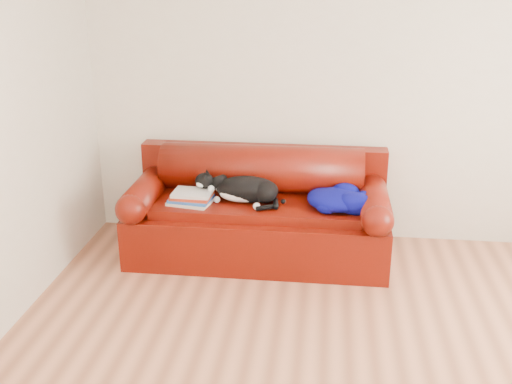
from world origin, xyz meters
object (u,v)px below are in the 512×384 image
(book_stack, at_px, (192,197))
(cat, at_px, (246,190))
(sofa_base, at_px, (258,229))
(blanket, at_px, (338,199))

(book_stack, distance_m, cat, 0.44)
(sofa_base, height_order, blanket, blanket)
(book_stack, bearing_deg, sofa_base, 15.29)
(cat, bearing_deg, blanket, 15.59)
(cat, distance_m, blanket, 0.74)
(sofa_base, distance_m, cat, 0.38)
(book_stack, xyz_separation_m, blanket, (1.17, 0.04, 0.03))
(cat, relative_size, blanket, 1.21)
(sofa_base, relative_size, cat, 3.05)
(book_stack, height_order, cat, cat)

